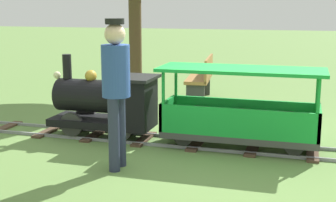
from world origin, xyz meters
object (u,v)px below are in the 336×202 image
(conductor_person, at_px, (116,82))
(park_bench, at_px, (202,78))
(passenger_car, at_px, (240,115))
(locomotive, at_px, (107,102))

(conductor_person, bearing_deg, park_bench, -0.88)
(conductor_person, bearing_deg, passenger_car, -46.60)
(conductor_person, relative_size, park_bench, 1.21)
(passenger_car, xyz_separation_m, conductor_person, (-1.11, 1.17, 0.53))
(passenger_car, distance_m, park_bench, 3.06)
(passenger_car, relative_size, conductor_person, 1.23)
(conductor_person, height_order, park_bench, conductor_person)
(locomotive, distance_m, passenger_car, 1.77)
(locomotive, relative_size, passenger_car, 0.72)
(locomotive, bearing_deg, passenger_car, -90.00)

